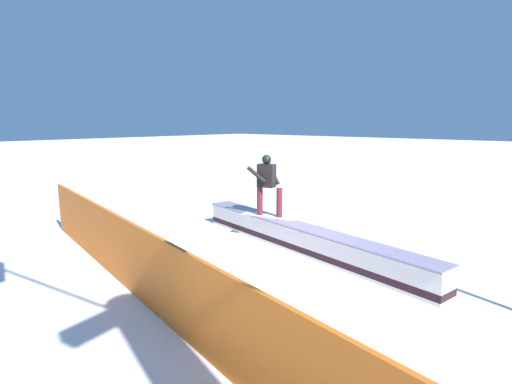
{
  "coord_description": "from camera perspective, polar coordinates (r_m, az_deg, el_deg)",
  "views": [
    {
      "loc": [
        -4.92,
        7.03,
        2.84
      ],
      "look_at": [
        0.55,
        0.9,
        1.39
      ],
      "focal_mm": 28.2,
      "sensor_mm": 36.0,
      "label": 1
    }
  ],
  "objects": [
    {
      "name": "grind_box",
      "position": [
        8.96,
        6.51,
        -6.74
      ],
      "size": [
        6.58,
        1.75,
        0.58
      ],
      "color": "white",
      "rests_on": "ground_plane"
    },
    {
      "name": "snowboarder",
      "position": [
        9.56,
        1.62,
        1.28
      ],
      "size": [
        1.45,
        0.64,
        1.48
      ],
      "color": "silver",
      "rests_on": "grind_box"
    },
    {
      "name": "ground_plane",
      "position": [
        9.04,
        6.48,
        -8.35
      ],
      "size": [
        120.0,
        120.0,
        0.0
      ],
      "primitive_type": "plane",
      "color": "white"
    },
    {
      "name": "safety_fence",
      "position": [
        6.29,
        -14.43,
        -11.06
      ],
      "size": [
        11.62,
        2.22,
        1.22
      ],
      "primitive_type": "cube",
      "rotation": [
        0.0,
        0.0,
        -0.18
      ],
      "color": "orange",
      "rests_on": "ground_plane"
    }
  ]
}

